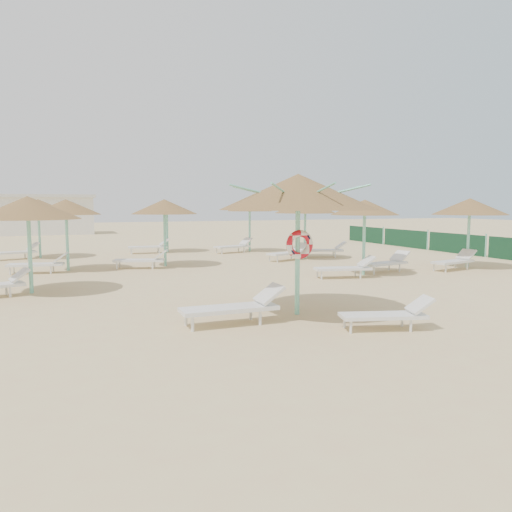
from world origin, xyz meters
name	(u,v)px	position (x,y,z in m)	size (l,w,h in m)	color
ground	(291,319)	(0.00, 0.00, 0.00)	(120.00, 120.00, 0.00)	#CCB87C
main_palapa	(298,192)	(0.33, 0.35, 2.75)	(3.53, 3.53, 3.16)	#7AD3B8
lounger_main_a	(236,306)	(-1.28, -0.02, 0.38)	(2.18, 0.67, 0.79)	white
lounger_main_b	(389,314)	(1.41, -1.57, 0.32)	(1.90, 1.02, 0.66)	white
palapa_field	(208,208)	(1.07, 10.10, 2.31)	(19.30, 13.35, 2.72)	#7AD3B8
service_hut	(41,214)	(-6.00, 35.00, 1.64)	(8.40, 4.40, 3.25)	silver
windbreak_fence	(457,244)	(14.00, 9.96, 0.50)	(0.08, 19.84, 1.10)	#194C2A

